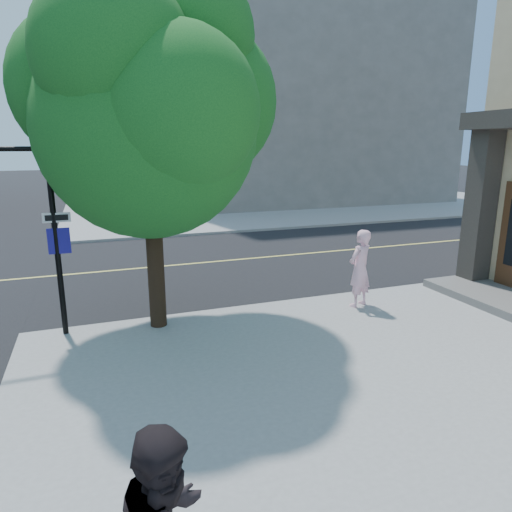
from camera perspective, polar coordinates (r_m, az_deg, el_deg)
name	(u,v)px	position (r m, az deg, el deg)	size (l,w,h in m)	color
ground	(75,332)	(9.86, -21.91, -8.91)	(140.00, 140.00, 0.00)	black
road_ew	(79,274)	(14.14, -21.52, -2.11)	(140.00, 9.00, 0.01)	black
sidewalk_ne	(278,196)	(33.48, 2.86, 7.57)	(29.00, 25.00, 0.12)	gray
filler_ne	(283,96)	(34.13, 3.48, 19.55)	(18.00, 16.00, 14.00)	slate
man_on_phone	(360,268)	(10.26, 13.01, -1.53)	(0.64, 0.42, 1.75)	#FEBCD3
street_tree	(153,102)	(8.78, -12.91, 18.45)	(5.00, 4.55, 6.64)	black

